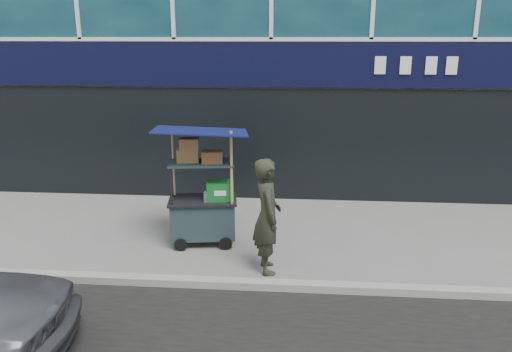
{
  "coord_description": "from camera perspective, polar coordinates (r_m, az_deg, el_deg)",
  "views": [
    {
      "loc": [
        0.54,
        -6.58,
        3.48
      ],
      "look_at": [
        -0.09,
        1.2,
        1.27
      ],
      "focal_mm": 35.0,
      "sensor_mm": 36.0,
      "label": 1
    }
  ],
  "objects": [
    {
      "name": "curb",
      "position": [
        7.26,
        -0.2,
        -12.3
      ],
      "size": [
        80.0,
        0.18,
        0.12
      ],
      "primitive_type": "cube",
      "color": "gray",
      "rests_on": "ground"
    },
    {
      "name": "ground",
      "position": [
        7.46,
        -0.07,
        -11.99
      ],
      "size": [
        80.0,
        80.0,
        0.0
      ],
      "primitive_type": "plane",
      "color": "slate",
      "rests_on": "ground"
    },
    {
      "name": "vendor_man",
      "position": [
        7.46,
        1.29,
        -4.58
      ],
      "size": [
        0.56,
        0.72,
        1.77
      ],
      "primitive_type": "imported",
      "rotation": [
        0.0,
        0.0,
        1.8
      ],
      "color": "#272A1F",
      "rests_on": "ground"
    },
    {
      "name": "vendor_cart",
      "position": [
        8.55,
        -5.99,
        -3.12
      ],
      "size": [
        1.67,
        1.28,
        2.06
      ],
      "rotation": [
        0.0,
        0.0,
        0.15
      ],
      "color": "#1A2B2D",
      "rests_on": "ground"
    }
  ]
}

